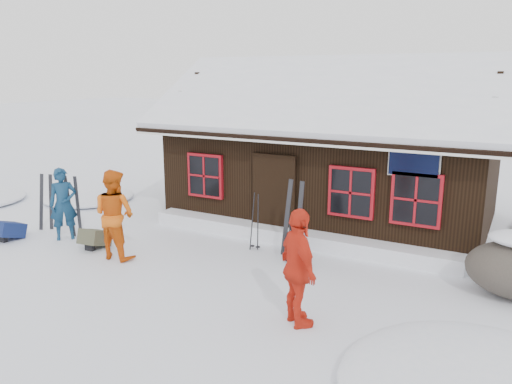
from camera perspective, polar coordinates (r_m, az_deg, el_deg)
ground at (r=10.78m, az=-8.17°, el=-8.01°), size 120.00×120.00×0.00m
mountain_hut at (r=13.96m, az=9.05°, el=3.55°), size 8.90×6.09×4.42m
snow_drift at (r=11.83m, az=4.28°, el=-5.07°), size 7.60×0.60×0.35m
snow_mounds at (r=11.49m, az=4.16°, el=-6.54°), size 20.60×13.20×0.48m
skier_teal at (r=12.80m, az=-21.16°, el=-1.28°), size 0.73×0.76×1.74m
skier_orange_left at (r=11.11m, az=-15.88°, el=-2.46°), size 0.95×0.75×1.95m
skier_orange_right at (r=7.86m, az=4.86°, el=-8.68°), size 1.14×1.10×1.91m
skier_crouched at (r=10.50m, az=4.33°, el=-5.72°), size 0.56×0.49×0.96m
ski_pair_left at (r=13.77m, az=-22.86°, el=-1.17°), size 0.43×0.23×1.51m
ski_pair_mid at (r=12.89m, az=-20.09°, el=-1.72°), size 0.45×0.10×1.58m
ski_pair_right at (r=10.84m, az=4.25°, el=-3.16°), size 0.53×0.11×1.76m
ski_poles at (r=11.23m, az=-0.11°, el=-3.52°), size 0.24×0.12×1.37m
backpack_blue at (r=13.44m, az=-26.40°, el=-4.21°), size 0.50×0.65×0.35m
backpack_olive at (r=12.06m, az=-17.90°, el=-5.35°), size 0.56×0.69×0.35m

